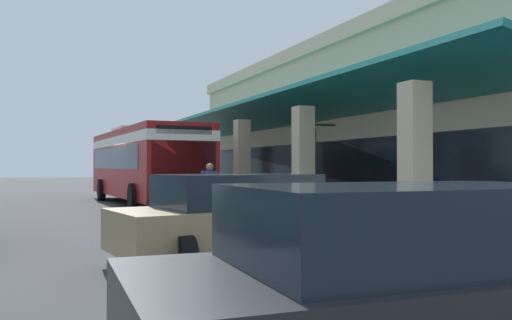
{
  "coord_description": "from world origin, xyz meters",
  "views": [
    {
      "loc": [
        21.73,
        -3.99,
        1.6
      ],
      "look_at": [
        0.61,
        4.88,
        1.87
      ],
      "focal_mm": 37.65,
      "sensor_mm": 36.0,
      "label": 1
    }
  ],
  "objects_px": {
    "transit_bus": "(144,160)",
    "parked_sedan_tan": "(244,217)",
    "pedestrian": "(210,188)",
    "potted_palm": "(314,189)",
    "parked_sedan_charcoal": "(428,285)"
  },
  "relations": [
    {
      "from": "parked_sedan_tan",
      "to": "pedestrian",
      "type": "bearing_deg",
      "value": 166.63
    },
    {
      "from": "transit_bus",
      "to": "parked_sedan_charcoal",
      "type": "height_order",
      "value": "transit_bus"
    },
    {
      "from": "parked_sedan_tan",
      "to": "pedestrian",
      "type": "relative_size",
      "value": 2.72
    },
    {
      "from": "transit_bus",
      "to": "parked_sedan_charcoal",
      "type": "relative_size",
      "value": 2.53
    },
    {
      "from": "parked_sedan_charcoal",
      "to": "potted_palm",
      "type": "bearing_deg",
      "value": 154.24
    },
    {
      "from": "transit_bus",
      "to": "parked_sedan_tan",
      "type": "bearing_deg",
      "value": -4.56
    },
    {
      "from": "transit_bus",
      "to": "potted_palm",
      "type": "distance_m",
      "value": 8.15
    },
    {
      "from": "potted_palm",
      "to": "parked_sedan_tan",
      "type": "bearing_deg",
      "value": -35.72
    },
    {
      "from": "parked_sedan_tan",
      "to": "potted_palm",
      "type": "height_order",
      "value": "potted_palm"
    },
    {
      "from": "potted_palm",
      "to": "parked_sedan_charcoal",
      "type": "bearing_deg",
      "value": -25.76
    },
    {
      "from": "potted_palm",
      "to": "pedestrian",
      "type": "bearing_deg",
      "value": -79.51
    },
    {
      "from": "parked_sedan_tan",
      "to": "pedestrian",
      "type": "xyz_separation_m",
      "value": [
        -7.2,
        1.71,
        0.2
      ]
    },
    {
      "from": "pedestrian",
      "to": "potted_palm",
      "type": "bearing_deg",
      "value": 100.49
    },
    {
      "from": "pedestrian",
      "to": "transit_bus",
      "type": "bearing_deg",
      "value": -175.79
    },
    {
      "from": "transit_bus",
      "to": "potted_palm",
      "type": "relative_size",
      "value": 3.54
    }
  ]
}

